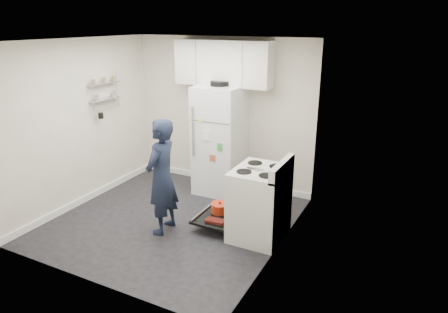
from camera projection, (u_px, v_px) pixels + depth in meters
The scene contains 7 objects.
room at pixel (168, 139), 5.41m from camera, with size 3.21×3.21×2.51m.
electric_range at pixel (259, 204), 5.20m from camera, with size 0.66×0.76×1.10m.
open_oven_door at pixel (219, 213), 5.58m from camera, with size 0.55×0.70×0.21m.
refrigerator at pixel (220, 140), 6.48m from camera, with size 0.72×0.74×1.84m.
upper_cabinets at pixel (223, 63), 6.25m from camera, with size 1.60×0.33×0.70m, color silver.
wall_shelf_rack at pixel (105, 91), 6.28m from camera, with size 0.14×0.60×0.61m.
person at pixel (162, 177), 5.24m from camera, with size 0.57×0.38×1.57m, color #161D31.
Camera 1 is at (2.98, -4.27, 2.74)m, focal length 32.00 mm.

